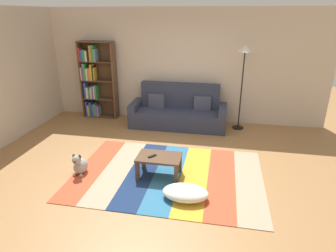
{
  "coord_description": "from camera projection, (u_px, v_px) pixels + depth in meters",
  "views": [
    {
      "loc": [
        0.98,
        -4.5,
        2.57
      ],
      "look_at": [
        0.05,
        0.3,
        0.65
      ],
      "focal_mm": 31.03,
      "sensor_mm": 36.0,
      "label": 1
    }
  ],
  "objects": [
    {
      "name": "tv_remote",
      "position": [
        152.0,
        156.0,
        4.76
      ],
      "size": [
        0.13,
        0.15,
        0.02
      ],
      "primitive_type": "cube",
      "rotation": [
        0.0,
        0.0,
        -0.66
      ],
      "color": "black",
      "rests_on": "coffee_table"
    },
    {
      "name": "bookshelf",
      "position": [
        94.0,
        81.0,
        7.39
      ],
      "size": [
        0.9,
        0.28,
        1.93
      ],
      "color": "brown",
      "rests_on": "ground_plane"
    },
    {
      "name": "pouf",
      "position": [
        185.0,
        193.0,
        4.25
      ],
      "size": [
        0.68,
        0.44,
        0.19
      ],
      "primitive_type": "ellipsoid",
      "color": "white",
      "rests_on": "rug"
    },
    {
      "name": "coffee_table",
      "position": [
        159.0,
        160.0,
        4.8
      ],
      "size": [
        0.72,
        0.47,
        0.35
      ],
      "color": "#513826",
      "rests_on": "rug"
    },
    {
      "name": "back_wall",
      "position": [
        184.0,
        66.0,
        7.07
      ],
      "size": [
        6.8,
        0.1,
        2.7
      ],
      "primitive_type": "cube",
      "color": "beige",
      "rests_on": "ground_plane"
    },
    {
      "name": "couch",
      "position": [
        178.0,
        112.0,
        6.96
      ],
      "size": [
        2.26,
        0.8,
        1.0
      ],
      "color": "#2D3347",
      "rests_on": "ground_plane"
    },
    {
      "name": "standing_lamp",
      "position": [
        244.0,
        60.0,
        6.34
      ],
      "size": [
        0.32,
        0.32,
        1.92
      ],
      "color": "black",
      "rests_on": "ground_plane"
    },
    {
      "name": "rug",
      "position": [
        168.0,
        174.0,
        4.93
      ],
      "size": [
        3.15,
        2.22,
        0.01
      ],
      "color": "#C64C2D",
      "rests_on": "ground_plane"
    },
    {
      "name": "dog",
      "position": [
        80.0,
        165.0,
        4.91
      ],
      "size": [
        0.22,
        0.35,
        0.4
      ],
      "color": "#9E998E",
      "rests_on": "ground_plane"
    },
    {
      "name": "ground_plane",
      "position": [
        162.0,
        165.0,
        5.23
      ],
      "size": [
        14.0,
        14.0,
        0.0
      ],
      "primitive_type": "plane",
      "color": "#9E7042"
    },
    {
      "name": "left_wall",
      "position": [
        9.0,
        75.0,
        6.02
      ],
      "size": [
        0.1,
        5.5,
        2.7
      ],
      "primitive_type": "cube",
      "color": "beige",
      "rests_on": "ground_plane"
    }
  ]
}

